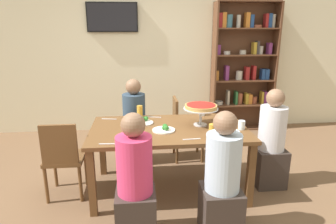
# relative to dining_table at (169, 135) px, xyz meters

# --- Properties ---
(ground_plane) EXTENTS (12.00, 12.00, 0.00)m
(ground_plane) POSITION_rel_dining_table_xyz_m (0.00, 0.00, -0.66)
(ground_plane) COLOR brown
(rear_partition) EXTENTS (8.00, 0.12, 2.80)m
(rear_partition) POSITION_rel_dining_table_xyz_m (0.00, 2.20, 0.74)
(rear_partition) COLOR beige
(rear_partition) RESTS_ON ground_plane
(dining_table) EXTENTS (1.70, 0.99, 0.74)m
(dining_table) POSITION_rel_dining_table_xyz_m (0.00, 0.00, 0.00)
(dining_table) COLOR brown
(dining_table) RESTS_ON ground_plane
(bookshelf) EXTENTS (1.11, 0.30, 2.21)m
(bookshelf) POSITION_rel_dining_table_xyz_m (1.52, 2.01, 0.49)
(bookshelf) COLOR brown
(bookshelf) RESTS_ON ground_plane
(television) EXTENTS (0.83, 0.05, 0.47)m
(television) POSITION_rel_dining_table_xyz_m (-0.72, 2.11, 1.29)
(television) COLOR black
(diner_near_left) EXTENTS (0.34, 0.34, 1.15)m
(diner_near_left) POSITION_rel_dining_table_xyz_m (-0.37, -0.79, -0.17)
(diner_near_left) COLOR #382D28
(diner_near_left) RESTS_ON ground_plane
(diner_near_right) EXTENTS (0.34, 0.34, 1.15)m
(diner_near_right) POSITION_rel_dining_table_xyz_m (0.38, -0.82, -0.17)
(diner_near_right) COLOR #382D28
(diner_near_right) RESTS_ON ground_plane
(diner_far_left) EXTENTS (0.34, 0.34, 1.15)m
(diner_far_left) POSITION_rel_dining_table_xyz_m (-0.39, 0.78, -0.17)
(diner_far_left) COLOR #382D28
(diner_far_left) RESTS_ON ground_plane
(diner_head_east) EXTENTS (0.34, 0.34, 1.15)m
(diner_head_east) POSITION_rel_dining_table_xyz_m (1.17, -0.01, -0.17)
(diner_head_east) COLOR #382D28
(diner_head_east) RESTS_ON ground_plane
(chair_head_west) EXTENTS (0.40, 0.40, 0.87)m
(chair_head_west) POSITION_rel_dining_table_xyz_m (-1.13, -0.07, -0.17)
(chair_head_west) COLOR brown
(chair_head_west) RESTS_ON ground_plane
(chair_far_right) EXTENTS (0.40, 0.40, 0.87)m
(chair_far_right) POSITION_rel_dining_table_xyz_m (0.28, 0.81, -0.17)
(chair_far_right) COLOR brown
(chair_far_right) RESTS_ON ground_plane
(deep_dish_pizza_stand) EXTENTS (0.39, 0.39, 0.24)m
(deep_dish_pizza_stand) POSITION_rel_dining_table_xyz_m (0.36, 0.06, 0.28)
(deep_dish_pizza_stand) COLOR silver
(deep_dish_pizza_stand) RESTS_ON dining_table
(salad_plate_near_diner) EXTENTS (0.23, 0.23, 0.07)m
(salad_plate_near_diner) POSITION_rel_dining_table_xyz_m (-0.27, 0.19, 0.10)
(salad_plate_near_diner) COLOR white
(salad_plate_near_diner) RESTS_ON dining_table
(salad_plate_far_diner) EXTENTS (0.26, 0.26, 0.07)m
(salad_plate_far_diner) POSITION_rel_dining_table_xyz_m (0.59, -0.21, 0.10)
(salad_plate_far_diner) COLOR white
(salad_plate_far_diner) RESTS_ON dining_table
(salad_plate_spare) EXTENTS (0.24, 0.24, 0.07)m
(salad_plate_spare) POSITION_rel_dining_table_xyz_m (-0.06, -0.09, 0.10)
(salad_plate_spare) COLOR white
(salad_plate_spare) RESTS_ON dining_table
(beer_glass_amber_tall) EXTENTS (0.07, 0.07, 0.15)m
(beer_glass_amber_tall) POSITION_rel_dining_table_xyz_m (-0.40, -0.29, 0.16)
(beer_glass_amber_tall) COLOR gold
(beer_glass_amber_tall) RESTS_ON dining_table
(beer_glass_amber_short) EXTENTS (0.07, 0.07, 0.16)m
(beer_glass_amber_short) POSITION_rel_dining_table_xyz_m (0.38, -0.40, 0.16)
(beer_glass_amber_short) COLOR gold
(beer_glass_amber_short) RESTS_ON dining_table
(beer_glass_amber_spare) EXTENTS (0.07, 0.07, 0.14)m
(beer_glass_amber_spare) POSITION_rel_dining_table_xyz_m (-0.31, 0.43, 0.15)
(beer_glass_amber_spare) COLOR gold
(beer_glass_amber_spare) RESTS_ON dining_table
(water_glass_clear_near) EXTENTS (0.07, 0.07, 0.10)m
(water_glass_clear_near) POSITION_rel_dining_table_xyz_m (0.77, -0.12, 0.13)
(water_glass_clear_near) COLOR white
(water_glass_clear_near) RESTS_ON dining_table
(water_glass_clear_far) EXTENTS (0.07, 0.07, 0.10)m
(water_glass_clear_far) POSITION_rel_dining_table_xyz_m (0.46, 0.43, 0.13)
(water_glass_clear_far) COLOR white
(water_glass_clear_far) RESTS_ON dining_table
(cutlery_fork_near) EXTENTS (0.18, 0.07, 0.00)m
(cutlery_fork_near) POSITION_rel_dining_table_xyz_m (0.72, 0.40, 0.09)
(cutlery_fork_near) COLOR silver
(cutlery_fork_near) RESTS_ON dining_table
(cutlery_knife_near) EXTENTS (0.18, 0.03, 0.00)m
(cutlery_knife_near) POSITION_rel_dining_table_xyz_m (-0.61, -0.41, 0.09)
(cutlery_knife_near) COLOR silver
(cutlery_knife_near) RESTS_ON dining_table
(cutlery_fork_far) EXTENTS (0.18, 0.05, 0.00)m
(cutlery_fork_far) POSITION_rel_dining_table_xyz_m (-0.68, 0.38, 0.09)
(cutlery_fork_far) COLOR silver
(cutlery_fork_far) RESTS_ON dining_table
(cutlery_knife_far) EXTENTS (0.18, 0.06, 0.00)m
(cutlery_knife_far) POSITION_rel_dining_table_xyz_m (-0.14, 0.40, 0.09)
(cutlery_knife_far) COLOR silver
(cutlery_knife_far) RESTS_ON dining_table
(cutlery_spare_fork) EXTENTS (0.18, 0.03, 0.00)m
(cutlery_spare_fork) POSITION_rel_dining_table_xyz_m (0.19, -0.37, 0.09)
(cutlery_spare_fork) COLOR silver
(cutlery_spare_fork) RESTS_ON dining_table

